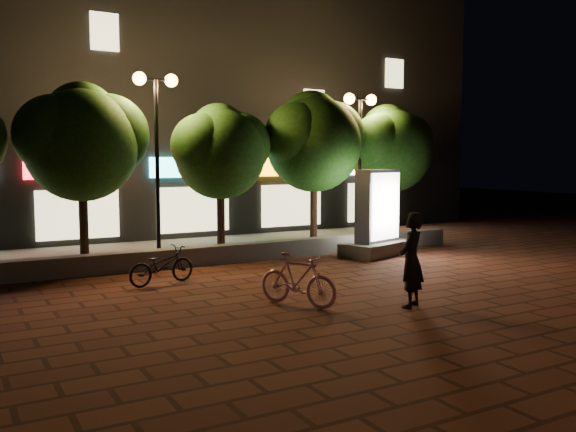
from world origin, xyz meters
TOP-DOWN VIEW (x-y plane):
  - ground at (0.00, 0.00)m, footprint 80.00×80.00m
  - retaining_wall at (0.00, 4.00)m, footprint 16.00×0.45m
  - sidewalk at (0.00, 6.50)m, footprint 16.00×5.00m
  - building_block at (-0.01, 12.99)m, footprint 28.00×8.12m
  - tree_left at (-3.45, 5.46)m, footprint 3.60×3.00m
  - tree_mid at (0.55, 5.46)m, footprint 3.24×2.70m
  - tree_right at (3.86, 5.46)m, footprint 3.72×3.10m
  - tree_far_right at (7.05, 5.46)m, footprint 3.48×2.90m
  - street_lamp_left at (-1.50, 5.20)m, footprint 1.26×0.36m
  - street_lamp_right at (5.50, 5.20)m, footprint 1.26×0.36m
  - ad_kiosk at (4.58, 3.03)m, footprint 2.63×1.87m
  - scooter_pink at (-0.76, -1.33)m, footprint 1.24×1.75m
  - rider at (1.11, -2.51)m, footprint 0.81×0.73m
  - scooter_parked at (-2.44, 1.99)m, footprint 1.76×0.96m

SIDE VIEW (x-z plane):
  - ground at x=0.00m, z-range 0.00..0.00m
  - sidewalk at x=0.00m, z-range 0.00..0.08m
  - retaining_wall at x=0.00m, z-range 0.00..0.50m
  - scooter_parked at x=-2.44m, z-range 0.00..0.87m
  - scooter_pink at x=-0.76m, z-range 0.00..1.04m
  - rider at x=1.11m, z-range 0.00..1.86m
  - ad_kiosk at x=4.58m, z-range -0.25..2.33m
  - tree_mid at x=0.55m, z-range 0.97..5.47m
  - tree_far_right at x=7.05m, z-range 0.99..5.75m
  - tree_left at x=-3.45m, z-range 1.00..5.89m
  - tree_right at x=3.86m, z-range 1.03..6.10m
  - street_lamp_right at x=5.50m, z-range 1.40..6.38m
  - street_lamp_left at x=-1.50m, z-range 1.44..6.62m
  - building_block at x=-0.01m, z-range -0.65..10.65m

